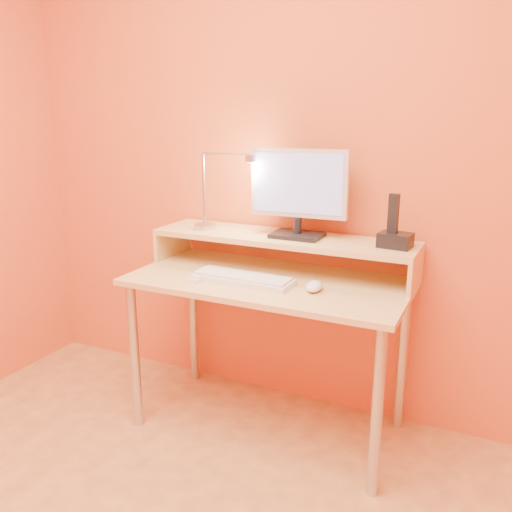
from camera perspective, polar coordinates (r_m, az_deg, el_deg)
The scene contains 25 objects.
wall_back at distance 2.49m, azimuth 4.49°, elevation 11.36°, with size 3.00×0.04×2.50m, color #D05F33.
desk_leg_fl at distance 2.50m, azimuth -12.93°, elevation -10.48°, with size 0.04×0.04×0.69m, color #BBBBBE.
desk_leg_fr at distance 2.07m, azimuth 12.87°, elevation -16.19°, with size 0.04×0.04×0.69m, color #BBBBBE.
desk_leg_bl at distance 2.87m, azimuth -6.77°, elevation -6.72°, with size 0.04×0.04×0.69m, color #BBBBBE.
desk_leg_br at distance 2.51m, azimuth 15.46°, elevation -10.56°, with size 0.04×0.04×0.69m, color #BBBBBE.
desk_lower at distance 2.30m, azimuth 1.34°, elevation -2.74°, with size 1.20×0.60×0.03m, color #DEBE74.
shelf_riser_left at distance 2.68m, azimuth -8.93°, elevation 1.48°, with size 0.02×0.30×0.14m, color #DEBE74.
shelf_riser_right at distance 2.26m, azimuth 16.81°, elevation -1.62°, with size 0.02×0.30×0.14m, color #DEBE74.
desk_shelf at distance 2.39m, azimuth 2.84°, elevation 1.92°, with size 1.20×0.30×0.03m, color #DEBE74.
monitor_foot at distance 2.36m, azimuth 4.46°, elevation 2.25°, with size 0.22×0.16×0.02m, color black.
monitor_neck at distance 2.35m, azimuth 4.48°, elevation 3.30°, with size 0.04×0.04×0.07m, color black.
monitor_panel at distance 2.32m, azimuth 4.66°, elevation 7.81°, with size 0.43×0.04×0.29m, color silver.
monitor_back at distance 2.35m, azimuth 4.87°, elevation 7.88°, with size 0.39×0.01×0.25m, color black.
monitor_screen at distance 2.31m, azimuth 4.50°, elevation 7.76°, with size 0.39×0.00×0.26m, color #8D92D4.
lamp_base at distance 2.52m, azimuth -5.51°, elevation 3.19°, with size 0.10×0.10×0.03m, color #BBBBBE.
lamp_post at distance 2.49m, azimuth -5.62°, elevation 7.18°, with size 0.01×0.01×0.33m, color #BBBBBE.
lamp_arm at distance 2.42m, azimuth -3.23°, elevation 10.91°, with size 0.01×0.01×0.24m, color #BBBBBE.
lamp_head at distance 2.36m, azimuth -0.62°, elevation 10.47°, with size 0.04×0.04×0.03m, color #BBBBBE.
lamp_bulb at distance 2.36m, azimuth -0.62°, elevation 10.08°, with size 0.03×0.03×0.00m, color #FFEAC6.
phone_dock at distance 2.24m, azimuth 14.76°, elevation 1.66°, with size 0.13×0.10×0.06m, color black.
phone_handset at distance 2.22m, azimuth 14.57°, elevation 4.46°, with size 0.04×0.03×0.16m, color black.
phone_led at distance 2.18m, azimuth 15.66°, elevation 1.25°, with size 0.01×0.00×0.04m, color #2978FF.
keyboard at distance 2.25m, azimuth -1.45°, elevation -2.52°, with size 0.44×0.14×0.02m, color silver.
mouse at distance 2.15m, azimuth 6.27°, elevation -3.24°, with size 0.07×0.12×0.04m, color white.
remote_control at distance 2.31m, azimuth -5.58°, elevation -2.12°, with size 0.05×0.19×0.02m, color silver.
Camera 1 is at (0.89, -0.82, 1.42)m, focal length 37.17 mm.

